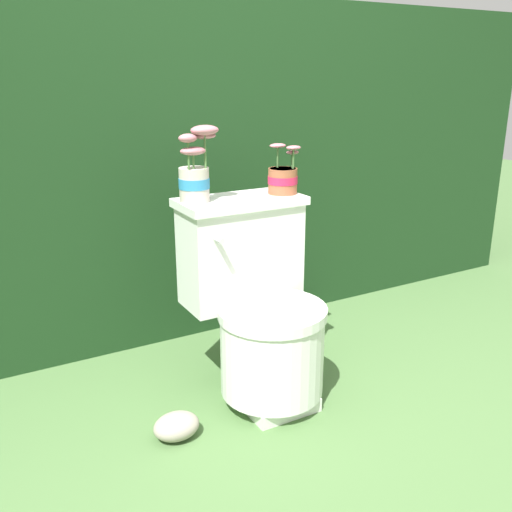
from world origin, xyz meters
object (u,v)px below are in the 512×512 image
(garden_stone, at_px, (177,426))
(potted_plant_midleft, at_px, (283,178))
(potted_plant_left, at_px, (195,173))
(toilet, at_px, (258,307))

(garden_stone, bearing_deg, potted_plant_midleft, 24.02)
(potted_plant_left, relative_size, potted_plant_midleft, 1.45)
(toilet, xyz_separation_m, potted_plant_left, (-0.17, 0.14, 0.48))
(potted_plant_left, height_order, potted_plant_midleft, potted_plant_left)
(potted_plant_midleft, height_order, garden_stone, potted_plant_midleft)
(potted_plant_left, distance_m, garden_stone, 0.85)
(potted_plant_left, bearing_deg, toilet, -39.28)
(potted_plant_midleft, bearing_deg, potted_plant_left, 176.16)
(garden_stone, bearing_deg, potted_plant_left, 51.67)
(potted_plant_left, bearing_deg, garden_stone, -128.33)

